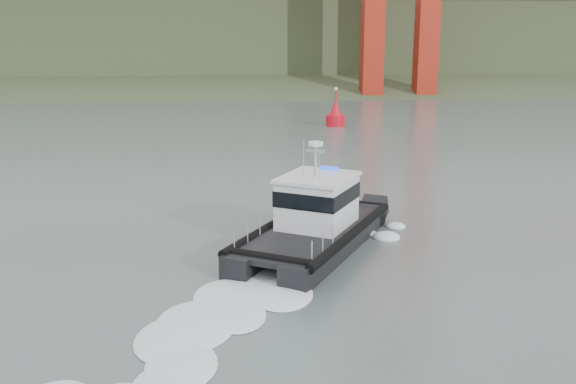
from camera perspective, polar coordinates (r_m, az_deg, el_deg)
name	(u,v)px	position (r m, az deg, el deg)	size (l,w,h in m)	color
ground	(304,332)	(20.91, 1.47, -12.37)	(400.00, 400.00, 0.00)	#495653
headlands	(242,43)	(144.15, -4.09, 13.04)	(500.00, 105.36, 27.12)	#3B4C2B
patrol_boat	(315,220)	(28.34, 2.38, -2.54)	(8.17, 10.59, 4.90)	black
nav_buoy	(335,115)	(66.22, 4.24, 6.83)	(1.99, 1.99, 4.15)	red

